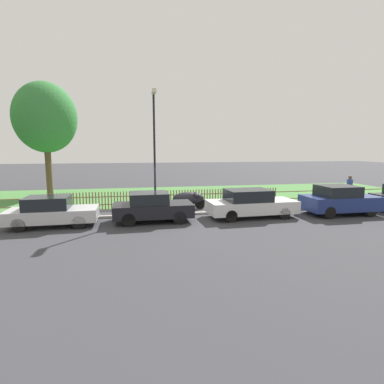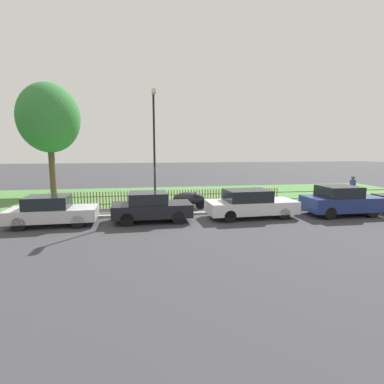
{
  "view_description": "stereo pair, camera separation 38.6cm",
  "coord_description": "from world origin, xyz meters",
  "views": [
    {
      "loc": [
        -1.92,
        -15.11,
        3.45
      ],
      "look_at": [
        1.08,
        0.81,
        1.1
      ],
      "focal_mm": 28.0,
      "sensor_mm": 36.0,
      "label": 1
    },
    {
      "loc": [
        -1.54,
        -15.18,
        3.45
      ],
      "look_at": [
        1.08,
        0.81,
        1.1
      ],
      "focal_mm": 28.0,
      "sensor_mm": 36.0,
      "label": 2
    }
  ],
  "objects": [
    {
      "name": "street_lamp",
      "position": [
        -0.94,
        0.49,
        3.92
      ],
      "size": [
        0.2,
        0.79,
        6.33
      ],
      "color": "black",
      "rests_on": "ground"
    },
    {
      "name": "parked_car_black_saloon",
      "position": [
        -5.65,
        -1.11,
        0.68
      ],
      "size": [
        3.86,
        1.74,
        1.35
      ],
      "rotation": [
        0.0,
        0.0,
        0.03
      ],
      "color": "#BCBCC1",
      "rests_on": "ground"
    },
    {
      "name": "ground_plane",
      "position": [
        0.0,
        0.0,
        0.0
      ],
      "size": [
        120.0,
        120.0,
        0.0
      ],
      "primitive_type": "plane",
      "color": "#38383D"
    },
    {
      "name": "grass_strip",
      "position": [
        0.0,
        7.0,
        0.01
      ],
      "size": [
        39.29,
        9.36,
        0.01
      ],
      "primitive_type": "cube",
      "color": "#477F3D",
      "rests_on": "ground"
    },
    {
      "name": "parked_car_navy_estate",
      "position": [
        -1.2,
        -1.03,
        0.71
      ],
      "size": [
        3.74,
        1.8,
        1.41
      ],
      "rotation": [
        0.0,
        0.0,
        0.02
      ],
      "color": "black",
      "rests_on": "ground"
    },
    {
      "name": "kerb_stone",
      "position": [
        0.0,
        0.1,
        0.06
      ],
      "size": [
        39.29,
        0.2,
        0.12
      ],
      "primitive_type": "cube",
      "color": "#B2ADA3",
      "rests_on": "ground"
    },
    {
      "name": "parked_car_white_van",
      "position": [
        8.61,
        -1.27,
        0.77
      ],
      "size": [
        3.82,
        1.86,
        1.54
      ],
      "rotation": [
        0.0,
        0.0,
        0.0
      ],
      "color": "navy",
      "rests_on": "ground"
    },
    {
      "name": "covered_motorcycle",
      "position": [
        1.06,
        1.58,
        0.62
      ],
      "size": [
        1.99,
        0.9,
        0.99
      ],
      "rotation": [
        0.0,
        0.0,
        -0.05
      ],
      "color": "black",
      "rests_on": "ground"
    },
    {
      "name": "pedestrian_near_fence",
      "position": [
        11.55,
        1.73,
        0.99
      ],
      "size": [
        0.37,
        0.41,
        1.75
      ],
      "rotation": [
        0.0,
        0.0,
        1.63
      ],
      "color": "slate",
      "rests_on": "ground"
    },
    {
      "name": "tree_behind_motorcycle",
      "position": [
        -8.23,
        8.56,
        5.65
      ],
      "size": [
        4.38,
        4.38,
        8.2
      ],
      "color": "brown",
      "rests_on": "ground"
    },
    {
      "name": "parked_car_red_compact",
      "position": [
        3.74,
        -1.04,
        0.71
      ],
      "size": [
        4.52,
        1.93,
        1.43
      ],
      "rotation": [
        0.0,
        0.0,
        0.04
      ],
      "color": "silver",
      "rests_on": "ground"
    },
    {
      "name": "park_fence",
      "position": [
        -0.0,
        2.33,
        0.51
      ],
      "size": [
        39.29,
        0.05,
        1.02
      ],
      "color": "olive",
      "rests_on": "ground"
    }
  ]
}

